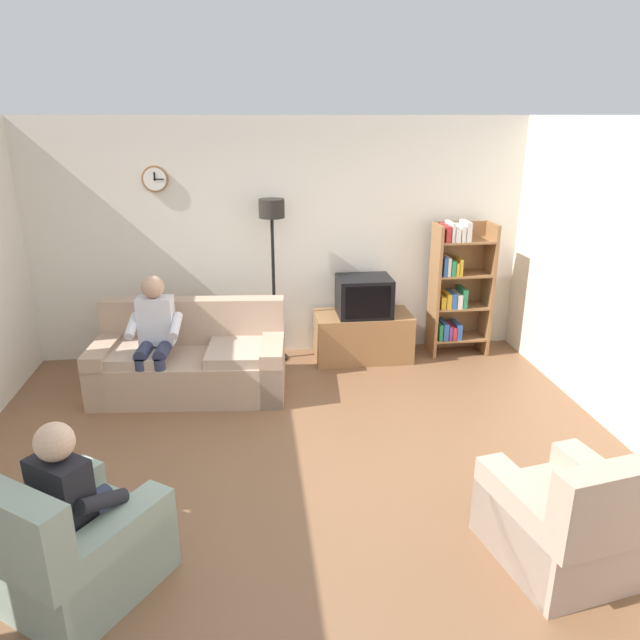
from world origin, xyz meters
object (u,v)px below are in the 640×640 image
couch (191,362)px  floor_lamp (272,236)px  tv_stand (363,336)px  armchair_near_window (72,550)px  person_in_left_armchair (77,496)px  armchair_near_bookshelf (568,523)px  tv (364,296)px  person_on_couch (154,332)px  bookshelf (456,287)px

couch → floor_lamp: 1.63m
tv_stand → armchair_near_window: (-2.36, -3.32, 0.02)m
couch → person_in_left_armchair: size_ratio=1.76×
floor_lamp → armchair_near_bookshelf: floor_lamp is taller
person_in_left_armchair → tv: bearing=54.5°
armchair_near_bookshelf → person_on_couch: 3.95m
armchair_near_bookshelf → tv: bearing=101.0°
tv → person_on_couch: bearing=-161.8°
tv → floor_lamp: size_ratio=0.32×
tv → armchair_near_bookshelf: bearing=-79.0°
person_on_couch → tv: bearing=18.2°
armchair_near_window → person_on_couch: size_ratio=0.95×
person_in_left_armchair → armchair_near_window: bearing=-125.3°
couch → tv: (1.90, 0.62, 0.45)m
couch → floor_lamp: size_ratio=1.06×
couch → armchair_near_window: (-0.45, -2.68, -0.02)m
tv → armchair_near_bookshelf: size_ratio=0.59×
couch → person_on_couch: (-0.31, -0.11, 0.39)m
tv_stand → floor_lamp: (-1.01, 0.10, 1.18)m
bookshelf → floor_lamp: bearing=179.2°
bookshelf → armchair_near_bookshelf: bearing=-97.2°
tv_stand → armchair_near_bookshelf: (0.66, -3.44, 0.02)m
tv_stand → person_in_left_armchair: (-2.31, -3.25, 0.33)m
tv_stand → person_in_left_armchair: size_ratio=0.98×
tv_stand → tv: 0.49m
armchair_near_window → couch: bearing=80.4°
tv_stand → tv: (-0.00, -0.02, 0.49)m
couch → armchair_near_window: bearing=-99.6°
tv → person_in_left_armchair: bearing=-125.5°
armchair_near_bookshelf → person_on_couch: size_ratio=0.82×
tv → armchair_near_window: 4.08m
floor_lamp → person_in_left_armchair: bearing=-111.1°
tv_stand → couch: bearing=-161.3°
couch → armchair_near_bookshelf: size_ratio=1.94×
couch → armchair_near_bookshelf: same height
tv_stand → armchair_near_window: bearing=-125.3°
armchair_near_bookshelf → floor_lamp: bearing=115.3°
floor_lamp → armchair_near_bookshelf: bearing=-64.7°
tv → floor_lamp: (-1.01, 0.12, 0.69)m
couch → person_on_couch: bearing=-160.6°
tv_stand → person_on_couch: person_on_couch is taller
floor_lamp → tv: bearing=-7.0°
tv_stand → tv: tv is taller
person_in_left_armchair → tv_stand: bearing=54.7°
floor_lamp → armchair_near_window: 3.86m
bookshelf → armchair_near_window: size_ratio=1.34×
armchair_near_bookshelf → armchair_near_window: bearing=177.9°
armchair_near_window → armchair_near_bookshelf: (3.02, -0.11, 0.00)m
tv → bookshelf: bearing=4.8°
bookshelf → armchair_near_window: 4.88m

